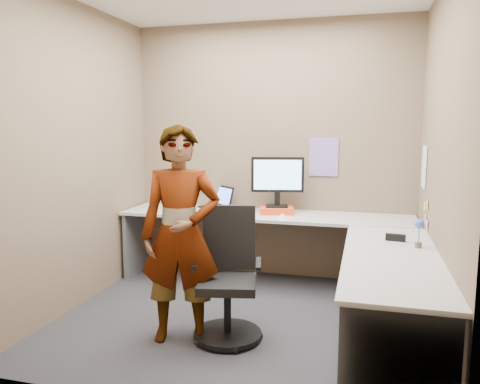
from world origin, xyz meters
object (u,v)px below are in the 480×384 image
(monitor, at_px, (277,178))
(person, at_px, (181,235))
(desk, at_px, (299,244))
(office_chair, at_px, (228,285))

(monitor, relative_size, person, 0.33)
(desk, relative_size, office_chair, 3.02)
(monitor, xyz_separation_m, office_chair, (-0.12, -1.36, -0.69))
(office_chair, xyz_separation_m, person, (-0.33, -0.14, 0.41))
(desk, bearing_deg, monitor, 116.17)
(office_chair, bearing_deg, desk, 45.12)
(desk, relative_size, person, 1.83)
(desk, distance_m, person, 1.16)
(desk, height_order, monitor, monitor)
(office_chair, bearing_deg, person, -169.40)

